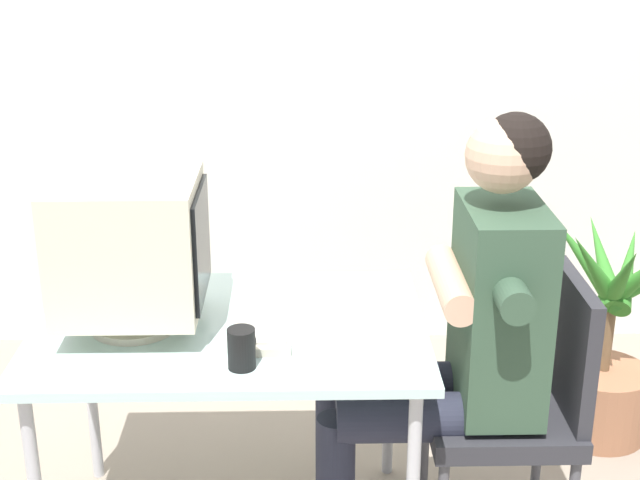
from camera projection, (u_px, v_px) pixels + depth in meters
desk at (230, 344)px, 2.57m from camera, size 1.10×0.76×0.71m
crt_monitor at (130, 246)px, 2.45m from camera, size 0.39×0.37×0.43m
keyboard at (261, 316)px, 2.57m from camera, size 0.17×0.46×0.03m
office_chair at (521, 398)px, 2.62m from camera, size 0.42×0.42×0.85m
person_seated at (458, 328)px, 2.54m from camera, size 0.74×0.57×1.32m
potted_plant at (607, 353)px, 3.23m from camera, size 0.59×0.59×0.85m
desk_mug at (242, 348)px, 2.30m from camera, size 0.07×0.08×0.11m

